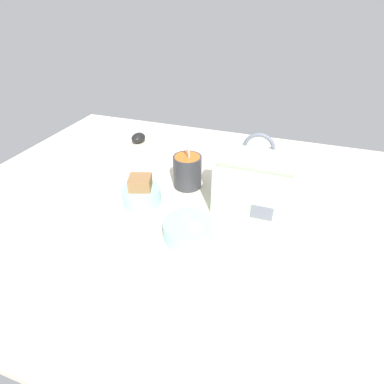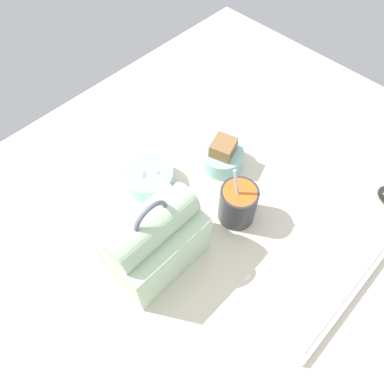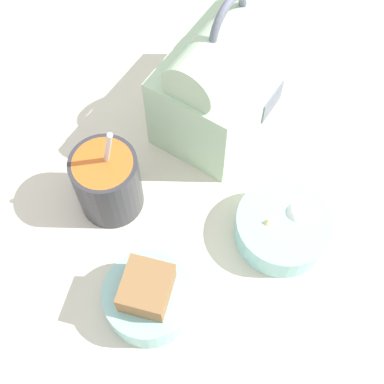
# 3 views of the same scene
# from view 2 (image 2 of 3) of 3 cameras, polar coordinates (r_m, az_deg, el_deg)

# --- Properties ---
(desk_surface) EXTENTS (1.40, 1.10, 0.02)m
(desk_surface) POSITION_cam_2_polar(r_m,az_deg,el_deg) (0.95, 2.33, -1.62)
(desk_surface) COLOR beige
(desk_surface) RESTS_ON ground
(keyboard) EXTENTS (0.41, 0.12, 0.02)m
(keyboard) POSITION_cam_2_polar(r_m,az_deg,el_deg) (0.90, 20.68, -11.36)
(keyboard) COLOR silver
(keyboard) RESTS_ON desk_surface
(lunch_bag) EXTENTS (0.21, 0.13, 0.23)m
(lunch_bag) POSITION_cam_2_polar(r_m,az_deg,el_deg) (0.79, -5.60, -7.55)
(lunch_bag) COLOR #B7D6AD
(lunch_bag) RESTS_ON desk_surface
(soup_cup) EXTENTS (0.09, 0.09, 0.17)m
(soup_cup) POSITION_cam_2_polar(r_m,az_deg,el_deg) (0.88, 7.00, -1.76)
(soup_cup) COLOR #333338
(soup_cup) RESTS_ON desk_surface
(bento_bowl_sandwich) EXTENTS (0.11, 0.11, 0.09)m
(bento_bowl_sandwich) POSITION_cam_2_polar(r_m,az_deg,el_deg) (0.99, 4.65, 5.41)
(bento_bowl_sandwich) COLOR #93D1CC
(bento_bowl_sandwich) RESTS_ON desk_surface
(bento_bowl_snacks) EXTENTS (0.13, 0.13, 0.06)m
(bento_bowl_snacks) POSITION_cam_2_polar(r_m,az_deg,el_deg) (0.96, -6.59, 2.21)
(bento_bowl_snacks) COLOR #93D1CC
(bento_bowl_snacks) RESTS_ON desk_surface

